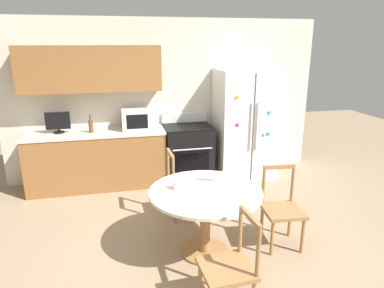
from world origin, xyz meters
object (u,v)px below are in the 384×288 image
Objects in this scene: microwave at (140,119)px; dining_chair_near at (230,268)px; dining_chair_far at (183,185)px; candle_glass at (176,185)px; counter_bottle at (91,126)px; refrigerator at (245,124)px; dining_chair_right at (282,209)px; oven_range at (188,152)px; countertop_tv at (58,122)px.

dining_chair_near is at bearing -81.33° from microwave.
candle_glass is (-0.22, -0.76, 0.34)m from dining_chair_far.
refrigerator is at bearing -0.98° from counter_bottle.
dining_chair_near is at bearing -0.29° from dining_chair_far.
counter_bottle is at bearing -175.13° from microwave.
dining_chair_far and dining_chair_near have the same top height.
microwave is 2.09× the size of counter_bottle.
dining_chair_far is (0.43, -1.30, -0.62)m from microwave.
dining_chair_near is (1.21, -2.98, -0.57)m from counter_bottle.
microwave is 6.03× the size of candle_glass.
counter_bottle is 0.29× the size of dining_chair_near.
refrigerator is 2.48m from candle_glass.
dining_chair_near is at bearing 48.73° from dining_chair_right.
oven_range is 3.00m from dining_chair_near.
refrigerator is 2.96m from countertop_tv.
dining_chair_far is (-1.30, -1.19, -0.47)m from refrigerator.
counter_bottle is at bearing -137.97° from dining_chair_far.
counter_bottle is at bearing 19.19° from dining_chair_near.
dining_chair_far is 1.75m from dining_chair_near.
microwave reaches higher than candle_glass.
refrigerator is 3.24m from dining_chair_near.
counter_bottle is at bearing -39.66° from dining_chair_right.
microwave is at bearing -52.44° from dining_chair_right.
countertop_tv is at bearing 179.12° from microwave.
microwave is (-0.76, 0.06, 0.59)m from oven_range.
microwave is 2.09m from candle_glass.
countertop_tv is (-2.95, 0.12, 0.17)m from refrigerator.
dining_chair_far and dining_chair_right have the same top height.
microwave is 0.62× the size of dining_chair_right.
countertop_tv is 0.49m from counter_bottle.
oven_range is 2.22m from dining_chair_right.
refrigerator is 5.10× the size of countertop_tv.
countertop_tv is at bearing 177.70° from oven_range.
oven_range reaches higher than dining_chair_near.
dining_chair_right is (2.12, -2.14, -0.57)m from counter_bottle.
dining_chair_far is at bearing -1.63° from dining_chair_near.
dining_chair_near reaches higher than candle_glass.
candle_glass is (-1.17, 0.14, 0.34)m from dining_chair_right.
microwave is 1.57× the size of countertop_tv.
oven_range is 2.07m from countertop_tv.
oven_range is at bearing 177.35° from refrigerator.
countertop_tv is at bearing 170.22° from counter_bottle.
refrigerator is 2.01× the size of dining_chair_far.
dining_chair_right is at bearing -49.73° from dining_chair_near.
dining_chair_near is 9.78× the size of candle_glass.
oven_range is 2.10m from candle_glass.
dining_chair_right reaches higher than candle_glass.
microwave is at bearing 4.87° from counter_bottle.
refrigerator is at bearing -26.12° from dining_chair_near.
dining_chair_far is at bearing -71.74° from microwave.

